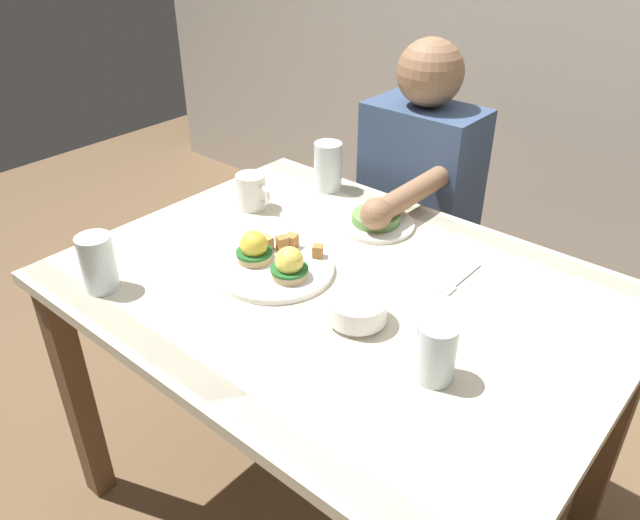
{
  "coord_description": "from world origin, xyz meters",
  "views": [
    {
      "loc": [
        0.71,
        -0.89,
        1.5
      ],
      "look_at": [
        -0.06,
        0.0,
        0.78
      ],
      "focal_mm": 34.78,
      "sensor_mm": 36.0,
      "label": 1
    }
  ],
  "objects_px": {
    "fork": "(459,280)",
    "side_plate": "(376,221)",
    "fruit_bowl": "(358,310)",
    "coffee_mug": "(252,190)",
    "eggs_benedict_plate": "(274,263)",
    "dining_table": "(339,323)",
    "water_glass_extra": "(99,267)",
    "water_glass_far": "(328,170)",
    "water_glass_near": "(436,355)",
    "diner_person": "(414,204)"
  },
  "relations": [
    {
      "from": "fork",
      "to": "side_plate",
      "type": "xyz_separation_m",
      "value": [
        -0.29,
        0.09,
        0.01
      ]
    },
    {
      "from": "fruit_bowl",
      "to": "coffee_mug",
      "type": "distance_m",
      "value": 0.58
    },
    {
      "from": "eggs_benedict_plate",
      "to": "coffee_mug",
      "type": "distance_m",
      "value": 0.34
    },
    {
      "from": "dining_table",
      "to": "fruit_bowl",
      "type": "bearing_deg",
      "value": -36.54
    },
    {
      "from": "coffee_mug",
      "to": "fruit_bowl",
      "type": "bearing_deg",
      "value": -22.71
    },
    {
      "from": "water_glass_extra",
      "to": "water_glass_far",
      "type": "bearing_deg",
      "value": 86.34
    },
    {
      "from": "side_plate",
      "to": "fruit_bowl",
      "type": "bearing_deg",
      "value": -58.96
    },
    {
      "from": "coffee_mug",
      "to": "water_glass_near",
      "type": "relative_size",
      "value": 0.97
    },
    {
      "from": "eggs_benedict_plate",
      "to": "water_glass_near",
      "type": "height_order",
      "value": "water_glass_near"
    },
    {
      "from": "eggs_benedict_plate",
      "to": "fruit_bowl",
      "type": "bearing_deg",
      "value": -5.75
    },
    {
      "from": "eggs_benedict_plate",
      "to": "coffee_mug",
      "type": "height_order",
      "value": "coffee_mug"
    },
    {
      "from": "dining_table",
      "to": "fruit_bowl",
      "type": "height_order",
      "value": "fruit_bowl"
    },
    {
      "from": "diner_person",
      "to": "eggs_benedict_plate",
      "type": "bearing_deg",
      "value": -86.3
    },
    {
      "from": "side_plate",
      "to": "diner_person",
      "type": "bearing_deg",
      "value": 105.02
    },
    {
      "from": "side_plate",
      "to": "dining_table",
      "type": "bearing_deg",
      "value": -69.53
    },
    {
      "from": "eggs_benedict_plate",
      "to": "coffee_mug",
      "type": "relative_size",
      "value": 2.43
    },
    {
      "from": "coffee_mug",
      "to": "fork",
      "type": "height_order",
      "value": "coffee_mug"
    },
    {
      "from": "coffee_mug",
      "to": "side_plate",
      "type": "bearing_deg",
      "value": 22.41
    },
    {
      "from": "coffee_mug",
      "to": "water_glass_far",
      "type": "xyz_separation_m",
      "value": [
        0.08,
        0.23,
        0.01
      ]
    },
    {
      "from": "fruit_bowl",
      "to": "dining_table",
      "type": "bearing_deg",
      "value": 143.46
    },
    {
      "from": "water_glass_near",
      "to": "diner_person",
      "type": "distance_m",
      "value": 0.89
    },
    {
      "from": "dining_table",
      "to": "eggs_benedict_plate",
      "type": "bearing_deg",
      "value": -158.95
    },
    {
      "from": "dining_table",
      "to": "water_glass_extra",
      "type": "relative_size",
      "value": 9.42
    },
    {
      "from": "eggs_benedict_plate",
      "to": "water_glass_far",
      "type": "relative_size",
      "value": 1.95
    },
    {
      "from": "dining_table",
      "to": "side_plate",
      "type": "xyz_separation_m",
      "value": [
        -0.1,
        0.27,
        0.12
      ]
    },
    {
      "from": "dining_table",
      "to": "fruit_bowl",
      "type": "relative_size",
      "value": 10.0
    },
    {
      "from": "dining_table",
      "to": "water_glass_near",
      "type": "relative_size",
      "value": 10.47
    },
    {
      "from": "fruit_bowl",
      "to": "eggs_benedict_plate",
      "type": "bearing_deg",
      "value": 174.25
    },
    {
      "from": "water_glass_near",
      "to": "water_glass_extra",
      "type": "xyz_separation_m",
      "value": [
        -0.7,
        -0.22,
        0.0
      ]
    },
    {
      "from": "fork",
      "to": "water_glass_far",
      "type": "bearing_deg",
      "value": 161.18
    },
    {
      "from": "coffee_mug",
      "to": "water_glass_near",
      "type": "xyz_separation_m",
      "value": [
        0.73,
        -0.26,
        0.0
      ]
    },
    {
      "from": "fork",
      "to": "water_glass_extra",
      "type": "xyz_separation_m",
      "value": [
        -0.58,
        -0.53,
        0.05
      ]
    },
    {
      "from": "water_glass_near",
      "to": "side_plate",
      "type": "xyz_separation_m",
      "value": [
        -0.42,
        0.39,
        -0.04
      ]
    },
    {
      "from": "fork",
      "to": "water_glass_near",
      "type": "bearing_deg",
      "value": -68.5
    },
    {
      "from": "fruit_bowl",
      "to": "side_plate",
      "type": "bearing_deg",
      "value": 121.04
    },
    {
      "from": "fork",
      "to": "diner_person",
      "type": "xyz_separation_m",
      "value": [
        -0.38,
        0.42,
        -0.09
      ]
    },
    {
      "from": "side_plate",
      "to": "diner_person",
      "type": "height_order",
      "value": "diner_person"
    },
    {
      "from": "fruit_bowl",
      "to": "fork",
      "type": "xyz_separation_m",
      "value": [
        0.08,
        0.27,
        -0.03
      ]
    },
    {
      "from": "fruit_bowl",
      "to": "fork",
      "type": "distance_m",
      "value": 0.28
    },
    {
      "from": "fruit_bowl",
      "to": "water_glass_near",
      "type": "distance_m",
      "value": 0.21
    },
    {
      "from": "dining_table",
      "to": "coffee_mug",
      "type": "relative_size",
      "value": 10.78
    },
    {
      "from": "water_glass_near",
      "to": "dining_table",
      "type": "bearing_deg",
      "value": 158.61
    },
    {
      "from": "diner_person",
      "to": "water_glass_far",
      "type": "bearing_deg",
      "value": -122.66
    },
    {
      "from": "side_plate",
      "to": "water_glass_far",
      "type": "bearing_deg",
      "value": 158.52
    },
    {
      "from": "fruit_bowl",
      "to": "coffee_mug",
      "type": "xyz_separation_m",
      "value": [
        -0.53,
        0.22,
        0.02
      ]
    },
    {
      "from": "coffee_mug",
      "to": "side_plate",
      "type": "relative_size",
      "value": 0.56
    },
    {
      "from": "water_glass_far",
      "to": "side_plate",
      "type": "xyz_separation_m",
      "value": [
        0.24,
        -0.09,
        -0.05
      ]
    },
    {
      "from": "fork",
      "to": "coffee_mug",
      "type": "bearing_deg",
      "value": -175.96
    },
    {
      "from": "eggs_benedict_plate",
      "to": "water_glass_near",
      "type": "distance_m",
      "value": 0.47
    },
    {
      "from": "fruit_bowl",
      "to": "fork",
      "type": "bearing_deg",
      "value": 72.76
    }
  ]
}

